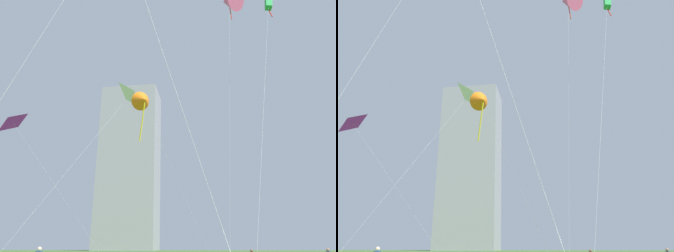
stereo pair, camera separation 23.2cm
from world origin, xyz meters
TOP-DOWN VIEW (x-y plane):
  - kite_flying_0 at (-6.75, 20.40)m, footprint 9.42×7.86m
  - kite_flying_2 at (7.68, 18.03)m, footprint 5.93×9.53m
  - kite_flying_3 at (4.57, 22.65)m, footprint 4.52×5.75m
  - kite_flying_4 at (-4.66, 15.51)m, footprint 7.16×9.80m
  - kite_flying_5 at (-18.83, 20.73)m, footprint 10.10×8.68m
  - distant_highrise_0 at (-27.08, 131.22)m, footprint 26.50×19.50m

SIDE VIEW (x-z plane):
  - kite_flying_4 at x=-4.66m, z-range 6.22..20.58m
  - kite_flying_5 at x=-18.83m, z-range 6.48..21.07m
  - kite_flying_0 at x=-6.75m, z-range 7.70..24.99m
  - kite_flying_2 at x=7.68m, z-range 12.11..38.29m
  - kite_flying_3 at x=4.57m, z-range 14.12..45.88m
  - distant_highrise_0 at x=-27.08m, z-range 0.00..72.10m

